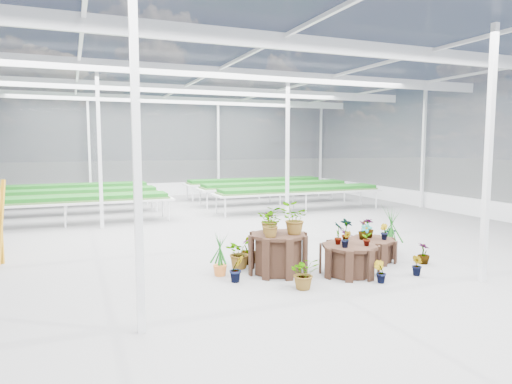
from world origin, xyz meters
name	(u,v)px	position (x,y,z in m)	size (l,w,h in m)	color
ground_plane	(247,248)	(0.00, 0.00, 0.00)	(24.00, 24.00, 0.00)	gray
greenhouse_shell	(247,153)	(0.00, 0.00, 2.25)	(18.00, 24.00, 4.50)	white
steel_frame	(247,153)	(0.00, 0.00, 2.25)	(18.00, 24.00, 4.50)	silver
nursery_benches	(179,198)	(0.00, 7.20, 0.42)	(16.00, 7.00, 0.84)	silver
plinth_tall	(278,253)	(-0.18, -2.14, 0.38)	(1.11, 1.11, 0.76)	#321E14
plinth_mid	(349,260)	(1.02, -2.74, 0.28)	(1.08, 1.08, 0.57)	#321E14
plinth_low	(371,250)	(2.02, -2.04, 0.23)	(1.03, 1.03, 0.46)	#321E14
nursery_plants	(303,240)	(0.42, -2.03, 0.57)	(4.66, 2.71, 1.35)	#135515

